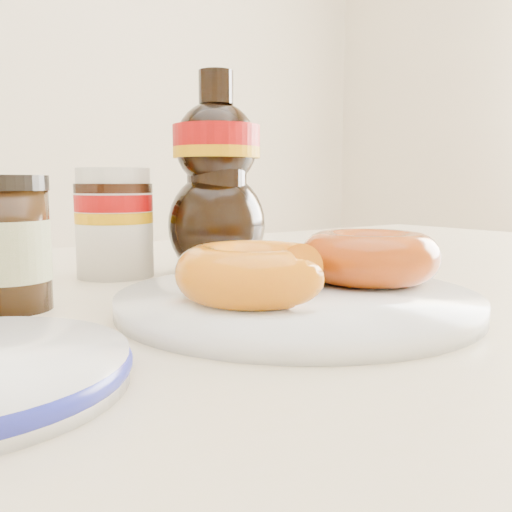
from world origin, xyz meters
TOP-DOWN VIEW (x-y plane):
  - dining_table at (0.00, 0.10)m, footprint 1.40×0.90m
  - plate at (-0.06, 0.03)m, footprint 0.27×0.27m
  - donut_bitten at (-0.10, 0.03)m, footprint 0.13×0.13m
  - donut_whole at (0.02, 0.04)m, footprint 0.14×0.14m
  - nutella_jar at (-0.11, 0.26)m, footprint 0.08×0.08m
  - syrup_bottle at (-0.01, 0.22)m, footprint 0.12×0.11m
  - dark_jar at (-0.23, 0.16)m, footprint 0.06×0.06m

SIDE VIEW (x-z plane):
  - dining_table at x=0.00m, z-range 0.29..1.04m
  - plate at x=-0.06m, z-range 0.75..0.76m
  - donut_bitten at x=-0.10m, z-range 0.76..0.80m
  - donut_whole at x=0.02m, z-range 0.76..0.80m
  - dark_jar at x=-0.23m, z-range 0.75..0.85m
  - nutella_jar at x=-0.11m, z-range 0.75..0.86m
  - syrup_bottle at x=-0.01m, z-range 0.75..0.96m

